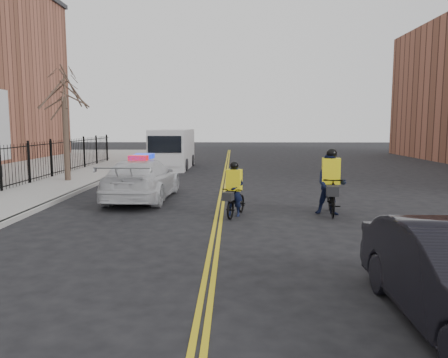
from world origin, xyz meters
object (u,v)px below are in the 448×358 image
at_px(police_cruiser, 142,179).
at_px(cyclist_near, 234,197).
at_px(cyclist_far, 330,189).
at_px(cargo_van, 172,150).

bearing_deg(police_cruiser, cyclist_near, 142.37).
bearing_deg(cyclist_far, cyclist_near, -167.34).
bearing_deg(cyclist_near, cyclist_far, 21.32).
xyz_separation_m(police_cruiser, cyclist_near, (3.46, -2.87, -0.19)).
bearing_deg(police_cruiser, cargo_van, -85.47).
bearing_deg(cyclist_far, police_cruiser, 166.10).
height_order(cargo_van, cyclist_near, cargo_van).
height_order(cyclist_near, cyclist_far, cyclist_far).
relative_size(cyclist_near, cyclist_far, 0.86).
xyz_separation_m(cargo_van, cyclist_near, (3.97, -14.80, -0.63)).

